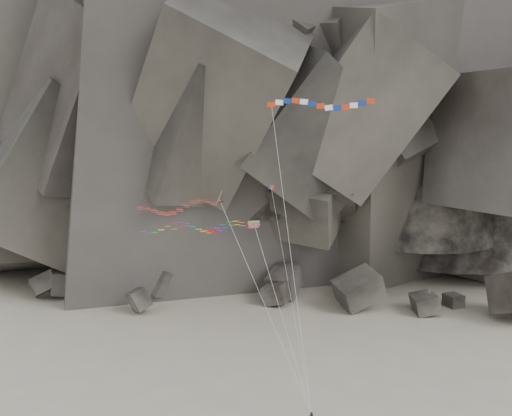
{
  "coord_description": "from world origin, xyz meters",
  "views": [
    {
      "loc": [
        2.71,
        -56.73,
        30.47
      ],
      "look_at": [
        -0.45,
        6.0,
        20.98
      ],
      "focal_mm": 40.0,
      "sensor_mm": 36.0,
      "label": 1
    }
  ],
  "objects_px": {
    "banner_kite": "(320,106)",
    "pennant_kite": "(279,233)",
    "delta_kite": "(174,207)",
    "parafoil_kite": "(194,227)"
  },
  "relations": [
    {
      "from": "banner_kite",
      "to": "parafoil_kite",
      "type": "height_order",
      "value": "banner_kite"
    },
    {
      "from": "delta_kite",
      "to": "pennant_kite",
      "type": "relative_size",
      "value": 0.97
    },
    {
      "from": "banner_kite",
      "to": "delta_kite",
      "type": "bearing_deg",
      "value": 175.79
    },
    {
      "from": "banner_kite",
      "to": "parafoil_kite",
      "type": "xyz_separation_m",
      "value": [
        -12.73,
        2.06,
        -12.34
      ]
    },
    {
      "from": "delta_kite",
      "to": "banner_kite",
      "type": "xyz_separation_m",
      "value": [
        14.87,
        -2.51,
        10.29
      ]
    },
    {
      "from": "pennant_kite",
      "to": "parafoil_kite",
      "type": "bearing_deg",
      "value": 172.7
    },
    {
      "from": "banner_kite",
      "to": "pennant_kite",
      "type": "relative_size",
      "value": 1.38
    },
    {
      "from": "banner_kite",
      "to": "pennant_kite",
      "type": "xyz_separation_m",
      "value": [
        -3.89,
        0.37,
        -12.51
      ]
    },
    {
      "from": "parafoil_kite",
      "to": "pennant_kite",
      "type": "relative_size",
      "value": 0.83
    },
    {
      "from": "delta_kite",
      "to": "pennant_kite",
      "type": "xyz_separation_m",
      "value": [
        10.98,
        -2.14,
        -2.22
      ]
    }
  ]
}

